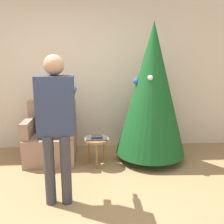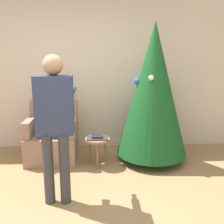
{
  "view_description": "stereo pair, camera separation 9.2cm",
  "coord_description": "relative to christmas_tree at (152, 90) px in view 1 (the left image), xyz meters",
  "views": [
    {
      "loc": [
        0.2,
        -2.46,
        1.74
      ],
      "look_at": [
        0.42,
        0.92,
        0.95
      ],
      "focal_mm": 42.0,
      "sensor_mm": 36.0,
      "label": 1
    },
    {
      "loc": [
        0.29,
        -2.46,
        1.74
      ],
      "look_at": [
        0.42,
        0.92,
        0.95
      ],
      "focal_mm": 42.0,
      "sensor_mm": 36.0,
      "label": 2
    }
  ],
  "objects": [
    {
      "name": "armchair",
      "position": [
        -1.59,
        0.1,
        -0.81
      ],
      "size": [
        0.78,
        0.7,
        0.94
      ],
      "color": "#93705B",
      "rests_on": "ground_plane"
    },
    {
      "name": "wall_back",
      "position": [
        -1.08,
        0.72,
        0.2
      ],
      "size": [
        8.0,
        0.06,
        2.7
      ],
      "color": "beige",
      "rests_on": "ground_plane"
    },
    {
      "name": "christmas_tree",
      "position": [
        0.0,
        0.0,
        0.0
      ],
      "size": [
        1.1,
        1.1,
        2.17
      ],
      "color": "brown",
      "rests_on": "ground_plane"
    },
    {
      "name": "person_seated",
      "position": [
        -1.59,
        0.08,
        -0.46
      ],
      "size": [
        0.36,
        0.46,
        1.26
      ],
      "color": "#38383D",
      "rests_on": "ground_plane"
    },
    {
      "name": "ground_plane",
      "position": [
        -1.08,
        -1.51,
        -1.15
      ],
      "size": [
        14.0,
        14.0,
        0.0
      ],
      "primitive_type": "plane",
      "color": "#99754C"
    },
    {
      "name": "book",
      "position": [
        -0.87,
        -0.16,
        -0.69
      ],
      "size": [
        0.16,
        0.15,
        0.02
      ],
      "color": "black",
      "rests_on": "laptop"
    },
    {
      "name": "side_stool",
      "position": [
        -0.87,
        -0.16,
        -0.79
      ],
      "size": [
        0.39,
        0.39,
        0.43
      ],
      "color": "olive",
      "rests_on": "ground_plane"
    },
    {
      "name": "person_standing",
      "position": [
        -1.31,
        -1.13,
        -0.13
      ],
      "size": [
        0.43,
        0.57,
        1.7
      ],
      "color": "#38383D",
      "rests_on": "ground_plane"
    },
    {
      "name": "laptop",
      "position": [
        -0.87,
        -0.16,
        -0.71
      ],
      "size": [
        0.31,
        0.23,
        0.02
      ],
      "color": "#38383D",
      "rests_on": "side_stool"
    }
  ]
}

